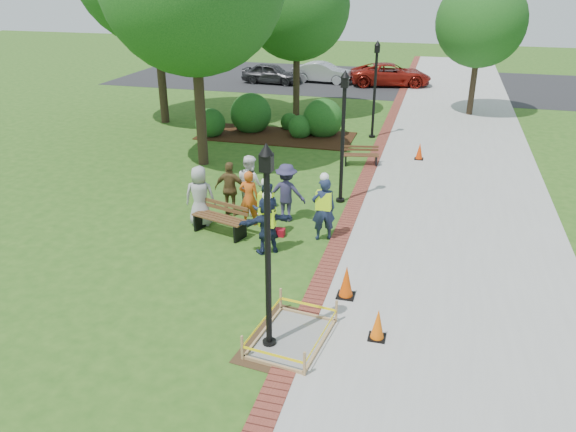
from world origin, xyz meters
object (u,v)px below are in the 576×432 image
(cone_front, at_px, (378,325))
(lamp_near, at_px, (268,235))
(wet_concrete_pad, at_px, (292,330))
(hivis_worker_a, at_px, (267,222))
(bench_near, at_px, (220,225))
(hivis_worker_c, at_px, (266,207))
(hivis_worker_b, at_px, (324,207))

(cone_front, relative_size, lamp_near, 0.17)
(wet_concrete_pad, relative_size, hivis_worker_a, 1.42)
(bench_near, height_order, cone_front, bench_near)
(wet_concrete_pad, height_order, hivis_worker_c, hivis_worker_c)
(hivis_worker_c, bearing_deg, lamp_near, -72.10)
(cone_front, relative_size, hivis_worker_c, 0.40)
(bench_near, bearing_deg, cone_front, -37.77)
(cone_front, xyz_separation_m, lamp_near, (-2.09, -0.78, 2.14))
(hivis_worker_c, bearing_deg, hivis_worker_b, 7.44)
(hivis_worker_b, bearing_deg, lamp_near, -90.31)
(cone_front, xyz_separation_m, hivis_worker_b, (-2.06, 4.32, 0.64))
(wet_concrete_pad, bearing_deg, hivis_worker_a, 114.18)
(hivis_worker_a, height_order, hivis_worker_b, hivis_worker_b)
(wet_concrete_pad, height_order, bench_near, bench_near)
(cone_front, bearing_deg, hivis_worker_a, 136.71)
(lamp_near, bearing_deg, hivis_worker_b, 89.69)
(cone_front, relative_size, hivis_worker_b, 0.36)
(wet_concrete_pad, xyz_separation_m, hivis_worker_a, (-1.64, 3.65, 0.65))
(hivis_worker_c, bearing_deg, wet_concrete_pad, -66.84)
(cone_front, distance_m, hivis_worker_b, 4.83)
(wet_concrete_pad, relative_size, lamp_near, 0.59)
(wet_concrete_pad, height_order, hivis_worker_a, hivis_worker_a)
(hivis_worker_b, bearing_deg, hivis_worker_a, -136.97)
(hivis_worker_a, bearing_deg, bench_near, 156.28)
(bench_near, bearing_deg, hivis_worker_a, -23.72)
(lamp_near, relative_size, hivis_worker_a, 2.42)
(hivis_worker_a, xyz_separation_m, hivis_worker_c, (-0.34, 0.97, -0.00))
(bench_near, relative_size, hivis_worker_c, 0.99)
(hivis_worker_b, bearing_deg, bench_near, -171.17)
(bench_near, relative_size, hivis_worker_b, 0.88)
(hivis_worker_b, bearing_deg, cone_front, -64.50)
(hivis_worker_a, height_order, hivis_worker_c, hivis_worker_a)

